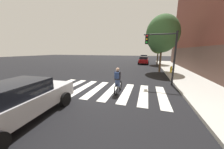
# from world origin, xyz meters

# --- Properties ---
(ground_plane) EXTENTS (120.00, 120.00, 0.00)m
(ground_plane) POSITION_xyz_m (0.00, 0.00, 0.00)
(ground_plane) COLOR black
(crosswalk_stripes) EXTENTS (8.26, 3.81, 0.01)m
(crosswalk_stripes) POSITION_xyz_m (0.45, 0.00, 0.01)
(crosswalk_stripes) COLOR silver
(crosswalk_stripes) RESTS_ON ground
(sedan_near) EXTENTS (2.38, 4.71, 1.59)m
(sedan_near) POSITION_xyz_m (-1.43, -4.33, 0.82)
(sedan_near) COLOR #B7B7BC
(sedan_near) RESTS_ON ground
(sedan_mid) EXTENTS (2.11, 4.47, 1.54)m
(sedan_mid) POSITION_xyz_m (2.58, 17.95, 0.80)
(sedan_mid) COLOR maroon
(sedan_mid) RESTS_ON ground
(sedan_far) EXTENTS (2.54, 4.86, 1.63)m
(sedan_far) POSITION_xyz_m (2.29, 26.42, 0.84)
(sedan_far) COLOR #B7B7BC
(sedan_far) RESTS_ON ground
(cyclist) EXTENTS (0.37, 1.71, 1.69)m
(cyclist) POSITION_xyz_m (1.53, -0.24, 0.84)
(cyclist) COLOR black
(cyclist) RESTS_ON ground
(traffic_light_near) EXTENTS (2.47, 0.28, 4.20)m
(traffic_light_near) POSITION_xyz_m (4.49, 2.72, 2.86)
(traffic_light_near) COLOR black
(traffic_light_near) RESTS_ON ground
(fire_hydrant) EXTENTS (0.33, 0.22, 0.78)m
(fire_hydrant) POSITION_xyz_m (6.15, 7.94, 0.53)
(fire_hydrant) COLOR gold
(fire_hydrant) RESTS_ON sidewalk
(street_tree_near) EXTENTS (4.00, 4.00, 7.11)m
(street_tree_near) POSITION_xyz_m (4.94, 8.96, 4.80)
(street_tree_near) COLOR #4C3823
(street_tree_near) RESTS_ON ground
(street_tree_mid) EXTENTS (3.50, 3.50, 6.23)m
(street_tree_mid) POSITION_xyz_m (5.27, 17.50, 4.21)
(street_tree_mid) COLOR #4C3823
(street_tree_mid) RESTS_ON ground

